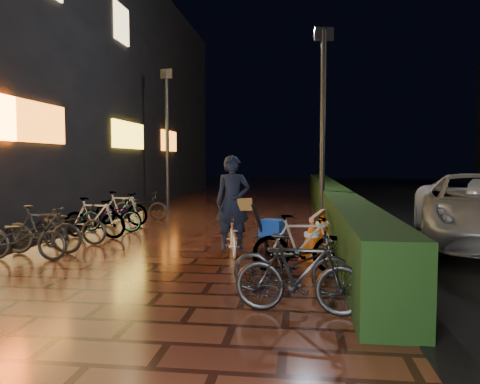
# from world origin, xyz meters

# --- Properties ---
(ground) EXTENTS (80.00, 80.00, 0.00)m
(ground) POSITION_xyz_m (0.00, 0.00, 0.00)
(ground) COLOR #381911
(ground) RESTS_ON ground
(hedge) EXTENTS (0.70, 20.00, 1.00)m
(hedge) POSITION_xyz_m (3.30, 8.00, 0.50)
(hedge) COLOR black
(hedge) RESTS_ON ground
(storefront_block) EXTENTS (12.09, 22.00, 9.00)m
(storefront_block) POSITION_xyz_m (-9.50, 11.50, 4.50)
(storefront_block) COLOR black
(storefront_block) RESTS_ON ground
(lamp_post_hedge) EXTENTS (0.48, 0.17, 4.97)m
(lamp_post_hedge) POSITION_xyz_m (2.93, 5.25, 2.74)
(lamp_post_hedge) COLOR black
(lamp_post_hedge) RESTS_ON ground
(lamp_post_sf) EXTENTS (0.47, 0.17, 4.94)m
(lamp_post_sf) POSITION_xyz_m (-2.29, 9.68, 2.72)
(lamp_post_sf) COLOR black
(lamp_post_sf) RESTS_ON ground
(cyclist) EXTENTS (0.73, 1.35, 1.85)m
(cyclist) POSITION_xyz_m (1.14, 2.00, 0.69)
(cyclist) COLOR silver
(cyclist) RESTS_ON ground
(traffic_barrier) EXTENTS (0.73, 1.85, 0.75)m
(traffic_barrier) POSITION_xyz_m (2.72, 2.48, 0.37)
(traffic_barrier) COLOR #E3560B
(traffic_barrier) RESTS_ON ground
(cart_assembly) EXTENTS (0.70, 0.60, 1.01)m
(cart_assembly) POSITION_xyz_m (1.87, 1.75, 0.52)
(cart_assembly) COLOR black
(cart_assembly) RESTS_ON ground
(parked_bikes_storefront) EXTENTS (1.81, 6.09, 0.92)m
(parked_bikes_storefront) POSITION_xyz_m (-2.33, 3.63, 0.43)
(parked_bikes_storefront) COLOR black
(parked_bikes_storefront) RESTS_ON ground
(parked_bikes_hedge) EXTENTS (1.72, 2.56, 0.92)m
(parked_bikes_hedge) POSITION_xyz_m (2.34, -0.27, 0.44)
(parked_bikes_hedge) COLOR black
(parked_bikes_hedge) RESTS_ON ground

